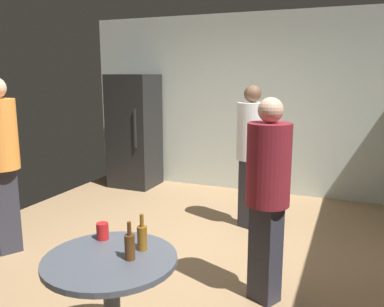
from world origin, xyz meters
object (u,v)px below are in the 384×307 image
(refrigerator, at_px, (134,131))
(person_in_white_shirt, at_px, (251,146))
(foreground_table, at_px, (111,274))
(plastic_cup_red, at_px, (103,231))
(person_in_orange_shirt, at_px, (1,152))
(beer_bottle_amber, at_px, (142,237))
(person_in_maroon_shirt, at_px, (268,186))
(beer_bottle_brown, at_px, (130,246))

(refrigerator, bearing_deg, person_in_white_shirt, -27.02)
(foreground_table, bearing_deg, refrigerator, 118.17)
(refrigerator, height_order, plastic_cup_red, refrigerator)
(foreground_table, bearing_deg, person_in_orange_shirt, 152.07)
(refrigerator, height_order, foreground_table, refrigerator)
(beer_bottle_amber, relative_size, plastic_cup_red, 2.09)
(refrigerator, distance_m, person_in_orange_shirt, 2.73)
(beer_bottle_amber, height_order, person_in_orange_shirt, person_in_orange_shirt)
(person_in_maroon_shirt, height_order, person_in_white_shirt, person_in_white_shirt)
(beer_bottle_brown, distance_m, person_in_white_shirt, 2.61)
(person_in_white_shirt, bearing_deg, beer_bottle_amber, 18.71)
(plastic_cup_red, xyz_separation_m, person_in_orange_shirt, (-1.73, 0.81, 0.25))
(beer_bottle_amber, bearing_deg, foreground_table, -127.68)
(plastic_cup_red, height_order, person_in_maroon_shirt, person_in_maroon_shirt)
(beer_bottle_brown, distance_m, person_in_maroon_shirt, 1.24)
(refrigerator, relative_size, person_in_maroon_shirt, 1.10)
(person_in_maroon_shirt, bearing_deg, beer_bottle_amber, -3.59)
(beer_bottle_amber, height_order, beer_bottle_brown, same)
(person_in_maroon_shirt, distance_m, person_in_white_shirt, 1.59)
(refrigerator, bearing_deg, person_in_maroon_shirt, -44.20)
(refrigerator, xyz_separation_m, plastic_cup_red, (1.81, -3.54, -0.11))
(person_in_maroon_shirt, bearing_deg, foreground_table, -4.61)
(person_in_maroon_shirt, relative_size, person_in_white_shirt, 0.97)
(foreground_table, xyz_separation_m, person_in_maroon_shirt, (0.70, 1.11, 0.32))
(beer_bottle_amber, distance_m, person_in_white_shirt, 2.47)
(person_in_maroon_shirt, height_order, person_in_orange_shirt, person_in_orange_shirt)
(beer_bottle_amber, xyz_separation_m, person_in_white_shirt, (0.07, 2.46, 0.17))
(foreground_table, relative_size, person_in_white_shirt, 0.48)
(refrigerator, height_order, person_in_orange_shirt, refrigerator)
(refrigerator, relative_size, plastic_cup_red, 16.36)
(beer_bottle_brown, xyz_separation_m, person_in_maroon_shirt, (0.58, 1.09, 0.14))
(foreground_table, height_order, beer_bottle_amber, beer_bottle_amber)
(refrigerator, xyz_separation_m, person_in_maroon_shirt, (2.71, -2.63, 0.05))
(person_in_maroon_shirt, bearing_deg, beer_bottle_brown, -0.26)
(beer_bottle_amber, height_order, person_in_white_shirt, person_in_white_shirt)
(plastic_cup_red, xyz_separation_m, person_in_white_shirt, (0.39, 2.41, 0.19))
(refrigerator, height_order, beer_bottle_brown, refrigerator)
(beer_bottle_brown, bearing_deg, refrigerator, 119.77)
(person_in_orange_shirt, bearing_deg, beer_bottle_amber, 6.36)
(person_in_white_shirt, bearing_deg, foreground_table, 16.05)
(plastic_cup_red, bearing_deg, refrigerator, 117.13)
(foreground_table, height_order, person_in_maroon_shirt, person_in_maroon_shirt)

